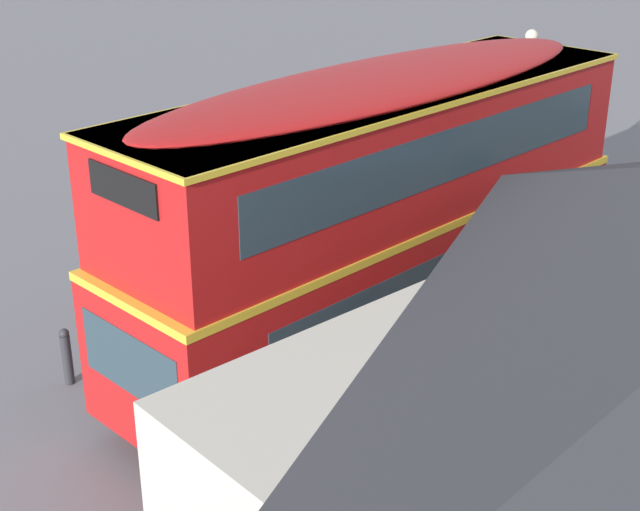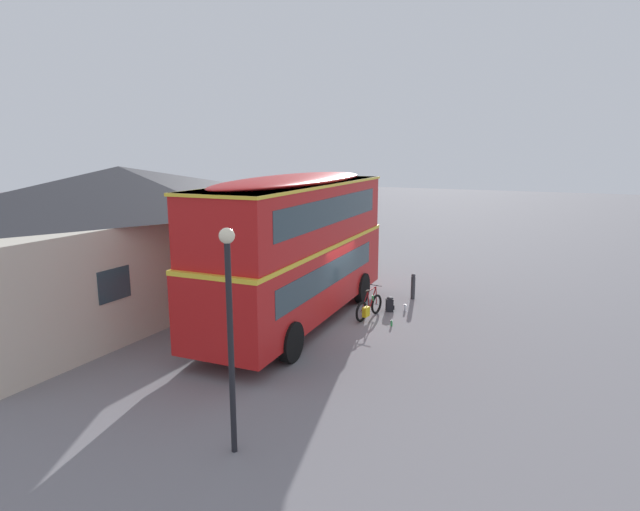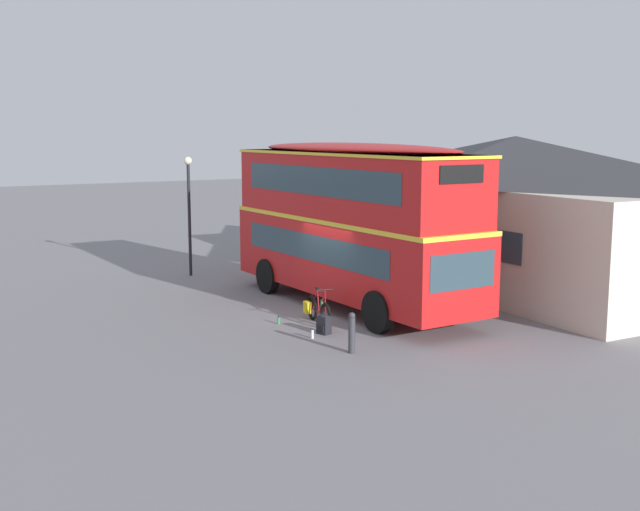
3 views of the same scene
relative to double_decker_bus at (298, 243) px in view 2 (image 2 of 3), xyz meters
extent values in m
plane|color=slate|center=(0.64, -1.02, -2.64)|extent=(120.00, 120.00, 0.00)
cylinder|color=black|center=(2.95, 1.25, -2.09)|extent=(1.11, 0.30, 1.10)
cylinder|color=black|center=(3.00, -1.13, -2.09)|extent=(1.11, 0.30, 1.10)
cylinder|color=black|center=(-3.01, 1.13, -2.09)|extent=(1.11, 0.30, 1.10)
cylinder|color=black|center=(-2.96, -1.25, -2.09)|extent=(1.11, 0.30, 1.10)
cube|color=red|center=(-0.01, 0.00, -1.12)|extent=(9.65, 2.70, 2.10)
cube|color=yellow|center=(-0.01, 0.00, -0.04)|extent=(9.67, 2.72, 0.12)
cube|color=red|center=(-0.01, 0.00, 0.94)|extent=(9.36, 2.64, 1.90)
ellipsoid|color=red|center=(-0.01, 0.00, 1.97)|extent=(9.17, 2.59, 0.36)
cube|color=#2D424C|center=(4.78, 0.10, -0.87)|extent=(0.10, 2.05, 0.90)
cube|color=black|center=(4.65, 0.10, 1.46)|extent=(0.09, 1.38, 0.44)
cube|color=#2D424C|center=(-0.18, -1.24, -0.82)|extent=(7.49, 0.20, 0.76)
cube|color=#2D424C|center=(0.02, -1.21, 1.09)|extent=(7.87, 0.20, 0.80)
cube|color=#2D424C|center=(-0.23, 1.24, -0.82)|extent=(7.49, 0.20, 0.76)
cube|color=#2D424C|center=(-0.03, 1.21, 1.09)|extent=(7.87, 0.20, 0.80)
cube|color=yellow|center=(-0.01, 0.00, 1.85)|extent=(9.46, 2.73, 0.08)
torus|color=black|center=(1.92, -2.04, -2.30)|extent=(0.68, 0.20, 0.68)
torus|color=black|center=(0.91, -1.85, -2.30)|extent=(0.68, 0.20, 0.68)
cylinder|color=#B2B2B7|center=(1.92, -2.04, -2.30)|extent=(0.07, 0.11, 0.05)
cylinder|color=#B2B2B7|center=(0.91, -1.85, -2.30)|extent=(0.07, 0.11, 0.05)
cylinder|color=maroon|center=(1.65, -1.99, -2.02)|extent=(0.46, 0.12, 0.71)
cylinder|color=maroon|center=(1.58, -1.98, -1.70)|extent=(0.57, 0.14, 0.08)
cylinder|color=maroon|center=(1.36, -1.94, -2.04)|extent=(0.18, 0.07, 0.65)
cylinder|color=maroon|center=(1.17, -1.90, -2.33)|extent=(0.53, 0.12, 0.09)
cylinder|color=maroon|center=(1.10, -1.89, -2.01)|extent=(0.41, 0.10, 0.60)
cylinder|color=maroon|center=(1.89, -2.03, -1.99)|extent=(0.10, 0.05, 0.63)
cylinder|color=black|center=(1.86, -2.03, -1.62)|extent=(0.11, 0.46, 0.03)
ellipsoid|color=black|center=(1.28, -1.92, -1.69)|extent=(0.27, 0.15, 0.06)
cube|color=yellow|center=(0.90, -2.01, -2.28)|extent=(0.30, 0.19, 0.32)
cylinder|color=green|center=(1.65, -1.99, -2.02)|extent=(0.07, 0.07, 0.18)
cube|color=black|center=(2.40, -2.38, -2.41)|extent=(0.37, 0.33, 0.46)
ellipsoid|color=black|center=(2.40, -2.38, -2.18)|extent=(0.36, 0.31, 0.10)
cube|color=black|center=(2.43, -2.51, -2.48)|extent=(0.22, 0.10, 0.16)
cylinder|color=black|center=(2.44, -2.22, -2.41)|extent=(0.04, 0.04, 0.37)
cylinder|color=black|center=(2.27, -2.27, -2.41)|extent=(0.04, 0.04, 0.37)
cylinder|color=silver|center=(2.63, -2.86, -2.53)|extent=(0.07, 0.07, 0.22)
cylinder|color=black|center=(2.63, -2.86, -2.41)|extent=(0.04, 0.04, 0.03)
cylinder|color=green|center=(0.88, -2.89, -2.55)|extent=(0.07, 0.07, 0.19)
cylinder|color=black|center=(0.88, -2.89, -2.44)|extent=(0.04, 0.04, 0.03)
cube|color=beige|center=(-0.43, 6.83, -0.93)|extent=(14.63, 7.32, 3.43)
pyramid|color=#38383D|center=(-0.43, 6.83, 1.55)|extent=(15.04, 7.73, 1.52)
cube|color=#3D2319|center=(-0.57, 3.44, -1.59)|extent=(1.10, 0.08, 2.10)
cube|color=#2D424C|center=(-4.16, 3.59, -0.75)|extent=(1.10, 0.08, 0.90)
cube|color=#2D424C|center=(3.02, 3.30, -0.75)|extent=(1.10, 0.08, 0.90)
cylinder|color=black|center=(-7.15, -2.21, -0.66)|extent=(0.11, 0.11, 3.97)
sphere|color=#F2E5BF|center=(-7.15, -2.21, 1.45)|extent=(0.28, 0.28, 0.28)
cylinder|color=#333338|center=(4.23, -2.73, -2.22)|extent=(0.16, 0.16, 0.85)
sphere|color=#333338|center=(4.23, -2.73, -1.75)|extent=(0.16, 0.16, 0.16)
camera|label=1|loc=(10.14, 9.14, 5.12)|focal=51.95mm
camera|label=2|loc=(-14.59, -7.29, 2.91)|focal=29.38mm
camera|label=3|loc=(19.19, -12.50, 2.47)|focal=44.40mm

